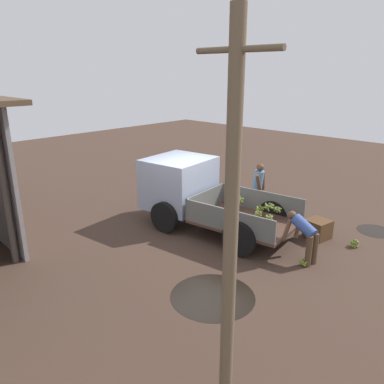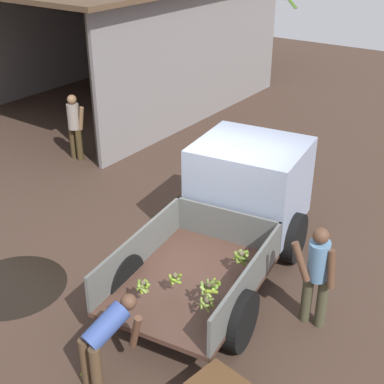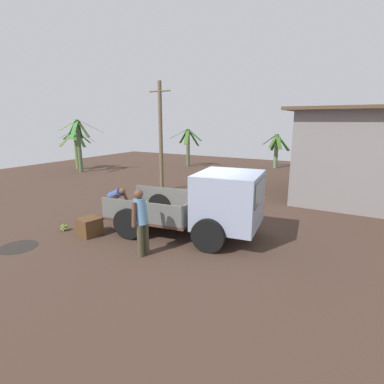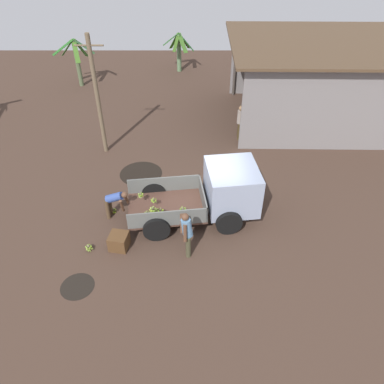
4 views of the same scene
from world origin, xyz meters
The scene contains 15 objects.
ground centered at (0.00, 0.00, 0.00)m, with size 36.00×36.00×0.00m, color #422F25.
mud_patch_0 centered at (-3.87, -3.59, 0.00)m, with size 1.00×1.00×0.01m, color black.
mud_patch_1 centered at (-2.61, 2.14, 0.00)m, with size 1.75×1.75×0.01m, color black.
cargo_truck centered at (0.48, -0.37, 1.05)m, with size 4.64×2.59×1.94m.
utility_pole centered at (-4.37, 3.92, 2.61)m, with size 1.11×0.18×5.08m.
banana_palm_0 centered at (-13.26, 6.43, 1.52)m, with size 2.13×2.38×2.74m.
banana_palm_1 centered at (-12.15, 5.75, 1.87)m, with size 1.89×2.58×3.40m.
banana_palm_2 centered at (-1.32, 13.80, 1.29)m, with size 1.94×1.89×2.40m.
banana_palm_3 centered at (-7.19, 11.36, 1.49)m, with size 2.24×1.87×2.73m.
person_foreground_visitor centered at (-0.65, -2.28, 0.94)m, with size 0.41×0.66×1.69m.
person_worker_loading centered at (-3.18, -0.52, 0.72)m, with size 0.86×0.67×1.16m.
person_bystander_near_shed centered at (1.73, 5.03, 0.92)m, with size 0.35×0.68×1.66m.
banana_bunch_on_ground_0 centered at (-3.35, -0.31, 0.10)m, with size 0.23×0.23×0.18m.
banana_bunch_on_ground_1 centered at (-3.82, -2.14, 0.11)m, with size 0.27×0.26×0.22m.
wooden_crate_0 centered at (-2.86, -2.00, 0.26)m, with size 0.58×0.58×0.53m, color #52351D.
Camera 3 is at (3.91, -7.83, 3.33)m, focal length 28.00 mm.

